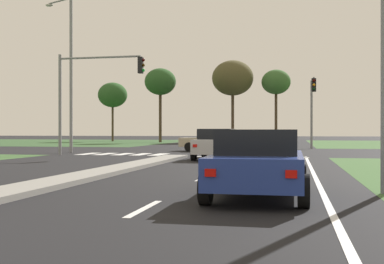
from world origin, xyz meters
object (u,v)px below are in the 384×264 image
car_navy_fifth (211,137)px  traffic_signal_far_right (312,100)px  car_beige_fourth (211,141)px  treeline_second (160,82)px  car_silver_third (217,144)px  treeline_fourth (276,83)px  car_blue_second (258,163)px  treeline_third (233,78)px  traffic_signal_near_left (90,85)px  treeline_near (113,95)px  street_lamp_second (69,66)px

car_navy_fifth → traffic_signal_far_right: size_ratio=0.76×
car_beige_fourth → traffic_signal_far_right: 8.93m
treeline_second → car_silver_third: bearing=-70.1°
traffic_signal_far_right → treeline_second: (-17.89, 20.93, 3.78)m
treeline_fourth → car_silver_third: bearing=-92.2°
car_silver_third → traffic_signal_far_right: bearing=69.6°
car_blue_second → car_silver_third: (-3.07, 14.01, 0.04)m
car_blue_second → treeline_third: 54.75m
treeline_third → treeline_fourth: treeline_third is taller
car_blue_second → treeline_third: treeline_third is taller
traffic_signal_far_right → traffic_signal_near_left: (-13.29, -11.41, 0.39)m
car_navy_fifth → traffic_signal_near_left: (-3.33, -23.81, 3.39)m
car_navy_fifth → treeline_third: (0.65, 13.30, 7.60)m
traffic_signal_near_left → treeline_fourth: size_ratio=0.64×
treeline_near → car_beige_fourth: bearing=-57.7°
car_navy_fifth → treeline_second: bearing=-47.1°
car_silver_third → treeline_near: bearing=117.8°
car_navy_fifth → traffic_signal_near_left: size_ratio=0.69×
car_navy_fifth → treeline_near: bearing=-38.9°
street_lamp_second → treeline_near: (-9.88, 33.77, 0.63)m
car_blue_second → treeline_near: size_ratio=0.52×
treeline_second → traffic_signal_near_left: bearing=-81.9°
car_beige_fourth → traffic_signal_near_left: 9.95m
traffic_signal_near_left → treeline_fourth: 38.60m
car_navy_fifth → traffic_signal_near_left: 24.28m
traffic_signal_far_right → treeline_second: bearing=130.5°
street_lamp_second → treeline_third: bearing=78.9°
traffic_signal_near_left → treeline_third: treeline_third is taller
treeline_third → street_lamp_second: bearing=-101.1°
car_beige_fourth → treeline_near: (-18.73, 29.61, 5.63)m
car_silver_third → traffic_signal_far_right: 15.27m
treeline_third → treeline_fourth: (5.64, 0.11, -0.67)m
car_silver_third → car_beige_fourth: (-1.97, 9.69, -0.03)m
car_navy_fifth → treeline_fourth: bearing=-115.2°
treeline_near → treeline_fourth: bearing=1.4°
traffic_signal_far_right → treeline_third: 27.72m
car_silver_third → treeline_third: bearing=95.9°
car_silver_third → treeline_near: 44.77m
car_silver_third → treeline_second: (-12.67, 34.96, 6.79)m
treeline_fourth → car_navy_fifth: bearing=-115.2°
car_silver_third → treeline_third: treeline_third is taller
car_blue_second → traffic_signal_far_right: (2.15, 28.04, 3.05)m
car_blue_second → treeline_fourth: 54.32m
car_blue_second → car_silver_third: bearing=102.4°
traffic_signal_far_right → treeline_near: bearing=135.7°
treeline_fourth → traffic_signal_near_left: bearing=-104.5°
traffic_signal_far_right → street_lamp_second: (-16.03, -8.49, 1.95)m
treeline_third → treeline_fourth: 5.69m
treeline_second → treeline_fourth: (14.23, 4.88, 0.14)m
car_navy_fifth → treeline_fourth: treeline_fourth is taller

